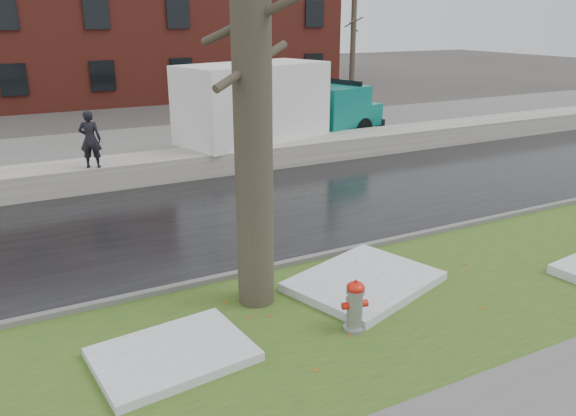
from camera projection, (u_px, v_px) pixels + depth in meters
name	position (u px, v px, depth m)	size (l,w,h in m)	color
ground	(350.00, 278.00, 10.93)	(120.00, 120.00, 0.00)	#47423D
verge	(389.00, 304.00, 9.88)	(60.00, 4.50, 0.04)	#2A4E1A
road	(255.00, 210.00, 14.70)	(60.00, 7.00, 0.03)	black
parking_lot	(165.00, 147.00, 21.84)	(60.00, 9.00, 0.03)	slate
curb	(324.00, 256.00, 11.75)	(60.00, 0.15, 0.14)	slate
snowbank	(201.00, 162.00, 18.11)	(60.00, 1.60, 0.75)	#B6B2A7
brick_building	(116.00, 14.00, 35.37)	(26.00, 12.00, 10.00)	maroon
bg_tree_right	(353.00, 41.00, 37.00)	(1.40, 1.62, 6.50)	brown
fire_hydrant	(355.00, 304.00, 8.89)	(0.44, 0.40, 0.89)	gray
tree	(252.00, 71.00, 8.71)	(1.55, 1.78, 7.90)	brown
box_truck	(276.00, 106.00, 20.17)	(10.06, 4.54, 3.34)	black
worker	(90.00, 139.00, 15.73)	(0.60, 0.39, 1.64)	black
snow_patch_near	(364.00, 281.00, 10.52)	(2.60, 2.00, 0.16)	silver
snow_patch_far	(173.00, 354.00, 8.26)	(2.20, 1.60, 0.14)	silver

